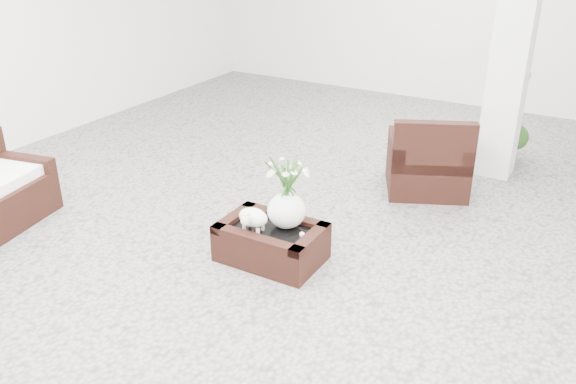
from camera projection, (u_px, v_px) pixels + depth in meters
The scene contains 8 objects.
ground at pixel (293, 248), 5.57m from camera, with size 11.00×11.00×0.00m, color gray.
column at pixel (516, 24), 6.49m from camera, with size 0.40×0.40×3.50m, color white.
coffee_table at pixel (271, 244), 5.33m from camera, with size 0.90×0.60×0.31m, color black.
sheep_figurine at pixel (253, 219), 5.20m from camera, with size 0.28×0.23×0.21m, color white.
planter_narcissus at pixel (287, 185), 5.13m from camera, with size 0.44×0.44×0.80m, color white, non-canonical shape.
tealight at pixel (302, 234), 5.14m from camera, with size 0.04×0.04×0.03m, color white.
armchair at pixel (429, 152), 6.59m from camera, with size 0.85×0.81×0.90m, color black.
topiary at pixel (507, 95), 7.24m from camera, with size 0.45×0.45×1.68m, color #1D3E13, non-canonical shape.
Camera 1 is at (2.37, -4.21, 2.82)m, focal length 37.21 mm.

